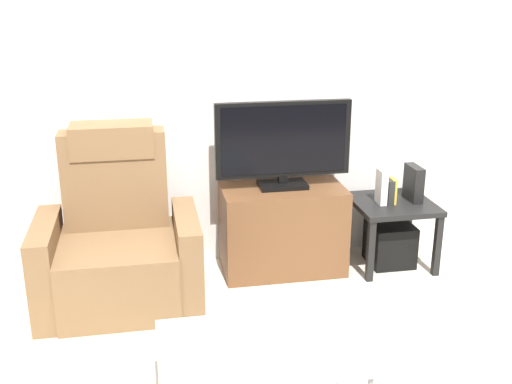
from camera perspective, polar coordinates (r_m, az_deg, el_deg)
name	(u,v)px	position (r m, az deg, el deg)	size (l,w,h in m)	color
ground_plane	(299,334)	(3.63, 4.01, -12.92)	(6.40, 6.40, 0.00)	beige
wall_back	(262,77)	(4.23, 0.54, 10.58)	(6.40, 0.06, 2.60)	silver
tv_stand	(283,229)	(4.25, 2.47, -3.43)	(0.83, 0.45, 0.60)	brown
television	(283,143)	(4.07, 2.53, 4.57)	(0.90, 0.20, 0.58)	black
recliner_armchair	(118,244)	(3.93, -12.58, -4.67)	(0.98, 0.78, 1.08)	brown
side_table	(392,211)	(4.40, 12.45, -1.76)	(0.54, 0.54, 0.47)	black
subwoofer_box	(390,244)	(4.49, 12.23, -4.67)	(0.30, 0.30, 0.30)	black
book_leftmost	(382,187)	(4.29, 11.50, 0.47)	(0.05, 0.11, 0.24)	white
book_middle	(388,191)	(4.32, 12.11, 0.08)	(0.04, 0.12, 0.17)	#262626
book_rightmost	(392,190)	(4.32, 12.42, 0.14)	(0.03, 0.11, 0.18)	gold
game_console	(414,183)	(4.41, 14.32, 0.80)	(0.07, 0.20, 0.24)	black
coffee_table	(260,350)	(2.83, 0.35, -14.33)	(0.90, 0.60, 0.38)	#B2C6C1
cell_phone	(263,348)	(2.80, 0.68, -14.14)	(0.07, 0.15, 0.01)	#B7B7BC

